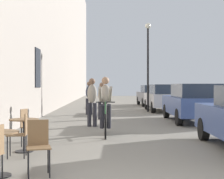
# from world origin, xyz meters

# --- Properties ---
(cafe_chair_near_toward_wall) EXTENTS (0.46, 0.46, 0.89)m
(cafe_chair_near_toward_wall) POSITION_xyz_m (-1.32, 1.94, 0.52)
(cafe_chair_near_toward_wall) COLOR black
(cafe_chair_near_toward_wall) RESTS_ON ground_plane
(cafe_table_mid) EXTENTS (0.64, 0.64, 0.72)m
(cafe_table_mid) POSITION_xyz_m (-2.02, 3.89, 0.52)
(cafe_table_mid) COLOR black
(cafe_table_mid) RESTS_ON ground_plane
(cafe_chair_mid_toward_street) EXTENTS (0.42, 0.42, 0.89)m
(cafe_chair_mid_toward_street) POSITION_xyz_m (-1.95, 3.31, 0.52)
(cafe_chair_mid_toward_street) COLOR black
(cafe_chair_mid_toward_street) RESTS_ON ground_plane
(cafe_chair_mid_toward_wall) EXTENTS (0.46, 0.46, 0.89)m
(cafe_chair_mid_toward_wall) POSITION_xyz_m (-2.09, 4.60, 0.52)
(cafe_chair_mid_toward_wall) COLOR black
(cafe_chair_mid_toward_wall) RESTS_ON ground_plane
(cyclist_on_bicycle) EXTENTS (0.52, 1.76, 1.74)m
(cyclist_on_bicycle) POSITION_xyz_m (-0.24, 6.28, 0.81)
(cyclist_on_bicycle) COLOR black
(cyclist_on_bicycle) RESTS_ON ground_plane
(pedestrian_near) EXTENTS (0.37, 0.28, 1.71)m
(pedestrian_near) POSITION_xyz_m (-0.71, 8.42, 0.96)
(pedestrian_near) COLOR #26262D
(pedestrian_near) RESTS_ON ground_plane
(pedestrian_mid) EXTENTS (0.36, 0.27, 1.59)m
(pedestrian_mid) POSITION_xyz_m (-0.39, 10.97, 0.89)
(pedestrian_mid) COLOR #26262D
(pedestrian_mid) RESTS_ON ground_plane
(pedestrian_far) EXTENTS (0.35, 0.26, 1.66)m
(pedestrian_far) POSITION_xyz_m (-1.06, 13.39, 0.93)
(pedestrian_far) COLOR #26262D
(pedestrian_far) RESTS_ON ground_plane
(street_lamp) EXTENTS (0.32, 0.32, 4.90)m
(street_lamp) POSITION_xyz_m (2.10, 15.07, 3.11)
(street_lamp) COLOR black
(street_lamp) RESTS_ON ground_plane
(parked_car_second) EXTENTS (1.86, 4.30, 1.52)m
(parked_car_second) POSITION_xyz_m (3.26, 9.93, 0.79)
(parked_car_second) COLOR #384C84
(parked_car_second) RESTS_ON ground_plane
(parked_car_third) EXTENTS (1.82, 4.26, 1.51)m
(parked_car_third) POSITION_xyz_m (3.08, 15.57, 0.78)
(parked_car_third) COLOR #B7B7BC
(parked_car_third) RESTS_ON ground_plane
(parked_car_fourth) EXTENTS (1.85, 4.19, 1.47)m
(parked_car_fourth) POSITION_xyz_m (3.10, 20.78, 0.76)
(parked_car_fourth) COLOR #595960
(parked_car_fourth) RESTS_ON ground_plane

